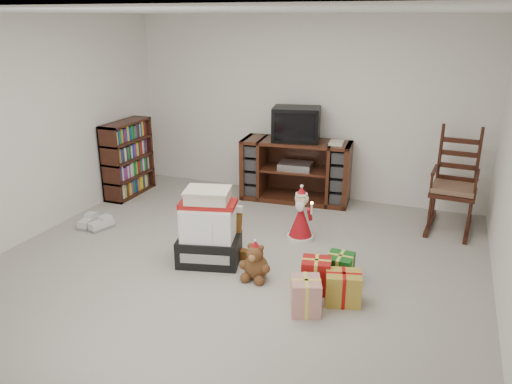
{
  "coord_description": "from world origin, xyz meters",
  "views": [
    {
      "loc": [
        1.92,
        -4.2,
        2.45
      ],
      "look_at": [
        0.03,
        0.6,
        0.64
      ],
      "focal_mm": 35.0,
      "sensor_mm": 36.0,
      "label": 1
    }
  ],
  "objects_px": {
    "red_suitcase": "(208,237)",
    "teddy_bear": "(256,264)",
    "rocking_chair": "(453,193)",
    "santa_figurine": "(301,219)",
    "crt_television": "(296,124)",
    "mrs_claus_figurine": "(217,213)",
    "tv_stand": "(296,171)",
    "bookshelf": "(128,160)",
    "gift_cluster": "(325,281)",
    "gift_pile": "(209,231)",
    "sneaker_pair": "(95,224)"
  },
  "relations": [
    {
      "from": "red_suitcase",
      "to": "santa_figurine",
      "type": "bearing_deg",
      "value": 72.5
    },
    {
      "from": "tv_stand",
      "to": "crt_television",
      "type": "relative_size",
      "value": 2.2
    },
    {
      "from": "red_suitcase",
      "to": "crt_television",
      "type": "bearing_deg",
      "value": 104.77
    },
    {
      "from": "gift_cluster",
      "to": "crt_television",
      "type": "relative_size",
      "value": 1.28
    },
    {
      "from": "tv_stand",
      "to": "crt_television",
      "type": "height_order",
      "value": "crt_television"
    },
    {
      "from": "mrs_claus_figurine",
      "to": "sneaker_pair",
      "type": "distance_m",
      "value": 1.52
    },
    {
      "from": "bookshelf",
      "to": "mrs_claus_figurine",
      "type": "xyz_separation_m",
      "value": [
        1.76,
        -0.72,
        -0.3
      ]
    },
    {
      "from": "rocking_chair",
      "to": "gift_cluster",
      "type": "height_order",
      "value": "rocking_chair"
    },
    {
      "from": "bookshelf",
      "to": "gift_cluster",
      "type": "xyz_separation_m",
      "value": [
        3.34,
        -1.71,
        -0.38
      ]
    },
    {
      "from": "mrs_claus_figurine",
      "to": "crt_television",
      "type": "relative_size",
      "value": 0.82
    },
    {
      "from": "santa_figurine",
      "to": "crt_television",
      "type": "bearing_deg",
      "value": 110.39
    },
    {
      "from": "teddy_bear",
      "to": "crt_television",
      "type": "xyz_separation_m",
      "value": [
        -0.33,
        2.32,
        0.92
      ]
    },
    {
      "from": "rocking_chair",
      "to": "gift_pile",
      "type": "distance_m",
      "value": 3.03
    },
    {
      "from": "bookshelf",
      "to": "crt_television",
      "type": "bearing_deg",
      "value": 15.62
    },
    {
      "from": "bookshelf",
      "to": "gift_cluster",
      "type": "relative_size",
      "value": 1.2
    },
    {
      "from": "bookshelf",
      "to": "gift_pile",
      "type": "bearing_deg",
      "value": -36.56
    },
    {
      "from": "bookshelf",
      "to": "sneaker_pair",
      "type": "relative_size",
      "value": 2.71
    },
    {
      "from": "crt_television",
      "to": "gift_cluster",
      "type": "bearing_deg",
      "value": -77.66
    },
    {
      "from": "mrs_claus_figurine",
      "to": "rocking_chair",
      "type": "bearing_deg",
      "value": 23.37
    },
    {
      "from": "red_suitcase",
      "to": "tv_stand",
      "type": "bearing_deg",
      "value": 104.44
    },
    {
      "from": "bookshelf",
      "to": "santa_figurine",
      "type": "bearing_deg",
      "value": -12.26
    },
    {
      "from": "crt_television",
      "to": "gift_pile",
      "type": "bearing_deg",
      "value": -108.1
    },
    {
      "from": "gift_cluster",
      "to": "crt_television",
      "type": "distance_m",
      "value": 2.74
    },
    {
      "from": "bookshelf",
      "to": "santa_figurine",
      "type": "distance_m",
      "value": 2.85
    },
    {
      "from": "tv_stand",
      "to": "gift_pile",
      "type": "bearing_deg",
      "value": -102.12
    },
    {
      "from": "bookshelf",
      "to": "teddy_bear",
      "type": "height_order",
      "value": "bookshelf"
    },
    {
      "from": "bookshelf",
      "to": "santa_figurine",
      "type": "relative_size",
      "value": 1.66
    },
    {
      "from": "red_suitcase",
      "to": "sneaker_pair",
      "type": "distance_m",
      "value": 1.73
    },
    {
      "from": "santa_figurine",
      "to": "gift_pile",
      "type": "bearing_deg",
      "value": -128.34
    },
    {
      "from": "crt_television",
      "to": "santa_figurine",
      "type": "bearing_deg",
      "value": -80.85
    },
    {
      "from": "gift_pile",
      "to": "red_suitcase",
      "type": "bearing_deg",
      "value": 127.3
    },
    {
      "from": "bookshelf",
      "to": "rocking_chair",
      "type": "height_order",
      "value": "rocking_chair"
    },
    {
      "from": "bookshelf",
      "to": "mrs_claus_figurine",
      "type": "distance_m",
      "value": 1.92
    },
    {
      "from": "rocking_chair",
      "to": "santa_figurine",
      "type": "distance_m",
      "value": 1.91
    },
    {
      "from": "santa_figurine",
      "to": "mrs_claus_figurine",
      "type": "xyz_separation_m",
      "value": [
        -1.01,
        -0.11,
        -0.03
      ]
    },
    {
      "from": "bookshelf",
      "to": "rocking_chair",
      "type": "distance_m",
      "value": 4.4
    },
    {
      "from": "tv_stand",
      "to": "red_suitcase",
      "type": "height_order",
      "value": "tv_stand"
    },
    {
      "from": "gift_pile",
      "to": "crt_television",
      "type": "bearing_deg",
      "value": 68.76
    },
    {
      "from": "crt_television",
      "to": "teddy_bear",
      "type": "bearing_deg",
      "value": -93.25
    },
    {
      "from": "santa_figurine",
      "to": "mrs_claus_figurine",
      "type": "relative_size",
      "value": 1.13
    },
    {
      "from": "rocking_chair",
      "to": "sneaker_pair",
      "type": "distance_m",
      "value": 4.39
    },
    {
      "from": "bookshelf",
      "to": "sneaker_pair",
      "type": "height_order",
      "value": "bookshelf"
    },
    {
      "from": "rocking_chair",
      "to": "gift_cluster",
      "type": "bearing_deg",
      "value": -111.84
    },
    {
      "from": "tv_stand",
      "to": "mrs_claus_figurine",
      "type": "relative_size",
      "value": 2.7
    },
    {
      "from": "santa_figurine",
      "to": "sneaker_pair",
      "type": "relative_size",
      "value": 1.64
    },
    {
      "from": "red_suitcase",
      "to": "teddy_bear",
      "type": "relative_size",
      "value": 1.69
    },
    {
      "from": "bookshelf",
      "to": "red_suitcase",
      "type": "distance_m",
      "value": 2.53
    },
    {
      "from": "rocking_chair",
      "to": "santa_figurine",
      "type": "bearing_deg",
      "value": -143.43
    },
    {
      "from": "bookshelf",
      "to": "teddy_bear",
      "type": "bearing_deg",
      "value": -32.47
    },
    {
      "from": "bookshelf",
      "to": "mrs_claus_figurine",
      "type": "bearing_deg",
      "value": -22.18
    }
  ]
}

